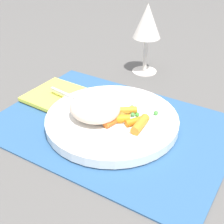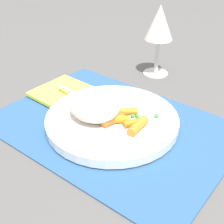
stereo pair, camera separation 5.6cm
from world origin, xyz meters
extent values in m
plane|color=#565451|center=(0.00, 0.00, 0.00)|extent=(2.40, 2.40, 0.00)
cube|color=#2D5684|center=(0.00, 0.00, 0.00)|extent=(0.44, 0.31, 0.01)
cylinder|color=white|center=(0.00, 0.00, 0.01)|extent=(0.25, 0.25, 0.02)
ellipsoid|color=beige|center=(-0.02, -0.02, 0.04)|extent=(0.10, 0.09, 0.04)
cylinder|color=orange|center=(0.06, -0.01, 0.03)|extent=(0.02, 0.05, 0.02)
cylinder|color=orange|center=(0.01, -0.02, 0.03)|extent=(0.02, 0.05, 0.01)
cylinder|color=orange|center=(0.02, -0.01, 0.03)|extent=(0.04, 0.03, 0.01)
cylinder|color=orange|center=(0.02, 0.02, 0.03)|extent=(0.04, 0.04, 0.01)
cylinder|color=orange|center=(0.05, 0.00, 0.03)|extent=(0.03, 0.04, 0.01)
sphere|color=green|center=(0.00, 0.00, 0.03)|extent=(0.01, 0.01, 0.01)
sphere|color=green|center=(0.04, 0.03, 0.03)|extent=(0.01, 0.01, 0.01)
sphere|color=green|center=(0.02, 0.04, 0.03)|extent=(0.01, 0.01, 0.01)
sphere|color=#53B136|center=(0.02, 0.04, 0.03)|extent=(0.01, 0.01, 0.01)
sphere|color=#5A9738|center=(0.03, 0.01, 0.03)|extent=(0.01, 0.01, 0.01)
sphere|color=#478D3B|center=(0.00, 0.01, 0.03)|extent=(0.01, 0.01, 0.01)
sphere|color=green|center=(0.02, 0.02, 0.03)|extent=(0.01, 0.01, 0.01)
sphere|color=#469444|center=(0.03, 0.02, 0.03)|extent=(0.01, 0.01, 0.01)
sphere|color=green|center=(0.07, 0.05, 0.03)|extent=(0.01, 0.01, 0.01)
cube|color=beige|center=(0.02, 0.00, 0.03)|extent=(0.05, 0.02, 0.01)
cube|color=beige|center=(-0.08, 0.01, 0.03)|extent=(0.17, 0.03, 0.01)
cylinder|color=silver|center=(-0.06, 0.25, 0.00)|extent=(0.06, 0.06, 0.00)
cylinder|color=silver|center=(-0.06, 0.25, 0.05)|extent=(0.01, 0.01, 0.09)
cone|color=silver|center=(-0.06, 0.25, 0.13)|extent=(0.07, 0.07, 0.08)
cube|color=#EAE54C|center=(-0.16, 0.03, 0.01)|extent=(0.10, 0.12, 0.01)
camera|label=1|loc=(0.26, -0.42, 0.35)|focal=50.69mm
camera|label=2|loc=(0.30, -0.39, 0.35)|focal=50.69mm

